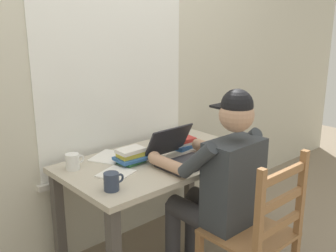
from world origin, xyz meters
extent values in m
cube|color=beige|center=(0.00, 0.43, 1.30)|extent=(6.00, 0.04, 2.60)
cube|color=white|center=(-0.04, 0.41, 1.15)|extent=(1.17, 0.01, 1.13)
cube|color=beige|center=(-0.04, 0.40, 0.57)|extent=(1.23, 0.06, 0.04)
cube|color=#BCB29E|center=(0.00, 0.00, 0.70)|extent=(1.26, 0.71, 0.03)
cube|color=#4C4742|center=(0.58, -0.30, 0.34)|extent=(0.06, 0.06, 0.68)
cube|color=#4C4742|center=(-0.58, 0.30, 0.34)|extent=(0.06, 0.06, 0.68)
cube|color=#4C4742|center=(0.58, 0.30, 0.34)|extent=(0.06, 0.06, 0.68)
cube|color=#33383D|center=(0.08, -0.53, 0.70)|extent=(0.34, 0.20, 0.50)
sphere|color=tan|center=(0.08, -0.53, 1.09)|extent=(0.19, 0.19, 0.19)
sphere|color=black|center=(0.08, -0.53, 1.14)|extent=(0.17, 0.17, 0.17)
cube|color=black|center=(0.08, -0.45, 1.13)|extent=(0.13, 0.10, 0.01)
cylinder|color=#38383D|center=(-0.01, -0.33, 0.45)|extent=(0.13, 0.40, 0.13)
cylinder|color=#38383D|center=(0.17, -0.33, 0.45)|extent=(0.13, 0.40, 0.13)
cylinder|color=#38383D|center=(-0.01, -0.13, 0.22)|extent=(0.10, 0.10, 0.45)
cylinder|color=#38383D|center=(0.17, -0.13, 0.22)|extent=(0.10, 0.10, 0.45)
cylinder|color=#33383D|center=(-0.12, -0.44, 0.86)|extent=(0.10, 0.25, 0.24)
cylinder|color=tan|center=(-0.12, -0.21, 0.77)|extent=(0.07, 0.28, 0.07)
sphere|color=tan|center=(-0.11, -0.07, 0.77)|extent=(0.08, 0.08, 0.08)
cylinder|color=#33383D|center=(0.28, -0.44, 0.86)|extent=(0.10, 0.25, 0.24)
cylinder|color=tan|center=(0.28, -0.21, 0.77)|extent=(0.07, 0.28, 0.07)
sphere|color=tan|center=(0.27, -0.07, 0.77)|extent=(0.08, 0.08, 0.08)
cube|color=olive|center=(0.08, -0.65, 0.44)|extent=(0.42, 0.42, 0.02)
cube|color=olive|center=(0.27, -0.46, 0.21)|extent=(0.04, 0.04, 0.43)
cube|color=olive|center=(0.27, -0.84, 0.69)|extent=(0.04, 0.04, 0.48)
cube|color=olive|center=(-0.11, -0.84, 0.69)|extent=(0.04, 0.04, 0.48)
cube|color=olive|center=(0.08, -0.84, 0.57)|extent=(0.36, 0.02, 0.04)
cube|color=olive|center=(0.08, -0.84, 0.71)|extent=(0.36, 0.02, 0.04)
cube|color=olive|center=(0.08, -0.84, 0.85)|extent=(0.36, 0.02, 0.04)
cube|color=#232328|center=(0.04, -0.20, 0.73)|extent=(0.33, 0.23, 0.02)
cube|color=#38383D|center=(0.04, -0.20, 0.74)|extent=(0.29, 0.17, 0.00)
cube|color=#232328|center=(0.04, -0.03, 0.83)|extent=(0.33, 0.11, 0.20)
cube|color=#4C515B|center=(0.04, -0.03, 0.83)|extent=(0.29, 0.09, 0.17)
ellipsoid|color=black|center=(0.33, -0.20, 0.74)|extent=(0.06, 0.10, 0.03)
cylinder|color=white|center=(-0.51, 0.21, 0.77)|extent=(0.08, 0.08, 0.10)
torus|color=white|center=(-0.46, 0.21, 0.77)|extent=(0.05, 0.01, 0.05)
cylinder|color=#2D384C|center=(-0.50, -0.19, 0.77)|extent=(0.08, 0.08, 0.10)
torus|color=#2D384C|center=(-0.45, -0.19, 0.77)|extent=(0.05, 0.01, 0.05)
cube|color=#38844C|center=(-0.19, 0.06, 0.73)|extent=(0.16, 0.14, 0.03)
cube|color=#2D5B9E|center=(-0.19, 0.05, 0.75)|extent=(0.21, 0.16, 0.02)
cube|color=gold|center=(-0.17, 0.05, 0.78)|extent=(0.20, 0.11, 0.03)
cube|color=white|center=(-0.20, 0.05, 0.80)|extent=(0.17, 0.11, 0.02)
cube|color=#2D5B9E|center=(0.26, 0.05, 0.73)|extent=(0.20, 0.13, 0.03)
cube|color=white|center=(0.25, 0.05, 0.76)|extent=(0.19, 0.14, 0.02)
cube|color=#BC332D|center=(0.25, 0.05, 0.78)|extent=(0.16, 0.13, 0.02)
cube|color=white|center=(-0.23, 0.23, 0.72)|extent=(0.29, 0.28, 0.01)
cube|color=white|center=(-0.36, -0.03, 0.72)|extent=(0.23, 0.22, 0.01)
camera|label=1|loc=(-1.57, -1.82, 1.61)|focal=42.57mm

